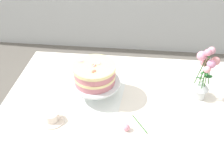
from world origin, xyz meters
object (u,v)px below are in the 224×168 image
layer_cake (95,74)px  teacup (52,118)px  flower_vase (203,76)px  fallen_rose (127,127)px  dining_table (123,117)px  cake_stand (95,84)px

layer_cake → teacup: size_ratio=1.79×
flower_vase → fallen_rose: 0.52m
teacup → fallen_rose: 0.40m
dining_table → flower_vase: (0.44, 0.13, 0.24)m
teacup → dining_table: bearing=22.5°
layer_cake → cake_stand: bearing=-16.0°
dining_table → cake_stand: bearing=155.3°
layer_cake → flower_vase: bearing=4.6°
flower_vase → teacup: flower_vase is taller
dining_table → layer_cake: size_ratio=5.76×
teacup → cake_stand: bearing=49.6°
fallen_rose → cake_stand: bearing=128.7°
flower_vase → fallen_rose: bearing=-143.2°
flower_vase → cake_stand: bearing=-175.4°
teacup → fallen_rose: size_ratio=1.05×
dining_table → fallen_rose: size_ratio=10.85×
layer_cake → flower_vase: flower_vase is taller
cake_stand → teacup: 0.31m
flower_vase → dining_table: bearing=-163.7°
layer_cake → teacup: 0.33m
cake_stand → teacup: bearing=-130.4°
dining_table → cake_stand: cake_stand is taller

